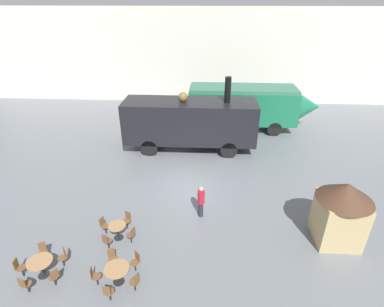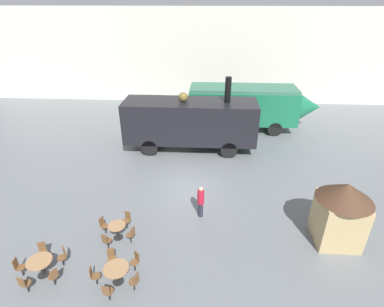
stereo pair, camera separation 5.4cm
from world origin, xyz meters
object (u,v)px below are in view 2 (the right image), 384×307
Objects in this scene: streamlined_locomotive at (252,105)px; steam_locomotive at (190,121)px; cafe_table_mid at (117,228)px; cafe_chair_0 at (107,292)px; visitor_person at (201,200)px; cafe_table_near at (116,271)px; cafe_table_far at (40,263)px; ticket_kiosk at (341,210)px.

streamlined_locomotive is 1.14× the size of steam_locomotive.
streamlined_locomotive is 12.99× the size of cafe_table_mid.
visitor_person is (3.13, 4.96, 0.44)m from cafe_chair_0.
steam_locomotive reaches higher than cafe_table_mid.
cafe_table_mid is at bearing -154.50° from visitor_person.
visitor_person reaches higher than cafe_table_mid.
cafe_table_near is 1.22× the size of cafe_table_mid.
cafe_chair_0 is (-0.09, -0.85, -0.09)m from cafe_table_near.
streamlined_locomotive is 10.67× the size of cafe_table_near.
streamlined_locomotive is at bearing 57.72° from cafe_table_far.
cafe_table_mid is 0.83× the size of cafe_table_far.
streamlined_locomotive is 3.45× the size of ticket_kiosk.
ticket_kiosk reaches higher than cafe_table_mid.
ticket_kiosk is at bearing -11.93° from visitor_person.
cafe_table_mid is 0.46× the size of visitor_person.
visitor_person is (-3.65, -11.41, -1.13)m from streamlined_locomotive.
ticket_kiosk is at bearing -79.29° from streamlined_locomotive.
streamlined_locomotive is 5.95× the size of visitor_person.
cafe_table_far is at bearing 177.56° from cafe_table_near.
steam_locomotive is 12.62m from cafe_table_far.
streamlined_locomotive is 16.96m from cafe_table_near.
ticket_kiosk reaches higher than cafe_chair_0.
cafe_table_far is (-2.38, -2.22, 0.08)m from cafe_table_mid.
streamlined_locomotive is at bearing 100.71° from ticket_kiosk.
visitor_person is 0.58× the size of ticket_kiosk.
cafe_table_far is at bearing -137.04° from cafe_table_mid.
streamlined_locomotive is 15.15m from cafe_table_mid.
cafe_chair_0 is 5.88m from visitor_person.
steam_locomotive reaches higher than streamlined_locomotive.
cafe_table_near is 3.04m from cafe_table_far.
cafe_table_far is 1.10× the size of cafe_chair_0.
cafe_chair_0 is 9.95m from ticket_kiosk.
cafe_table_near is 0.86m from cafe_chair_0.
cafe_table_near is at bearing -2.44° from cafe_table_far.
cafe_table_mid is at bearing 16.37° from cafe_chair_0.
visitor_person is (6.07, 3.98, 0.32)m from cafe_table_far.
steam_locomotive is 12.73m from cafe_chair_0.
cafe_chair_0 is (2.95, -0.98, -0.12)m from cafe_table_far.
cafe_table_far is at bearing -167.44° from ticket_kiosk.
streamlined_locomotive is at bearing 40.09° from steam_locomotive.
cafe_chair_0 is at bearing -158.13° from ticket_kiosk.
steam_locomotive is 9.42× the size of cafe_table_far.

